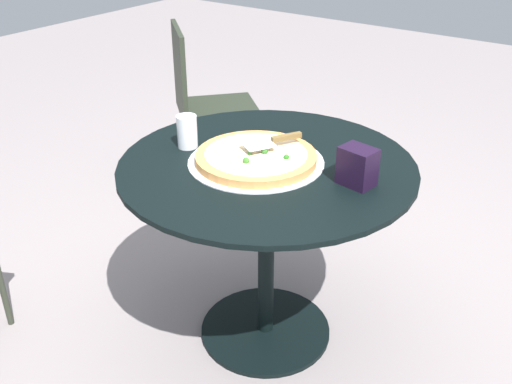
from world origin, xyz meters
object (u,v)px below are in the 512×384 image
Objects in this scene: pizza_on_tray at (256,158)px; napkin_dispenser at (357,166)px; drinking_cup at (187,132)px; patio_chair_far at (203,98)px; pizza_server at (273,141)px; patio_table at (267,208)px.

napkin_dispenser is (-0.34, -0.05, 0.04)m from pizza_on_tray.
drinking_cup is 0.13× the size of patio_chair_far.
patio_chair_far reaches higher than pizza_server.
drinking_cup is 0.95× the size of napkin_dispenser.
pizza_server is at bearing 141.59° from patio_chair_far.
pizza_on_tray is 0.35m from napkin_dispenser.
pizza_server is (0.01, -0.06, 0.23)m from patio_table.
pizza_on_tray is at bearing 75.39° from pizza_server.
patio_chair_far is at bearing -39.98° from patio_table.
patio_table is 0.39m from napkin_dispenser.
napkin_dispenser is at bearing 176.58° from pizza_server.
napkin_dispenser is 0.14× the size of patio_chair_far.
pizza_on_tray is at bearing -161.90° from napkin_dispenser.
patio_table is at bearing -169.84° from drinking_cup.
drinking_cup is (0.27, 0.04, 0.04)m from pizza_on_tray.
pizza_on_tray is 0.27m from drinking_cup.
patio_chair_far reaches higher than patio_table.
napkin_dispenser is 1.54m from patio_chair_far.
drinking_cup is at bearing 21.01° from pizza_server.
napkin_dispenser is at bearing -173.19° from patio_table.
pizza_server is at bearing -76.02° from patio_table.
patio_chair_far is (0.99, -0.83, -0.04)m from patio_table.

